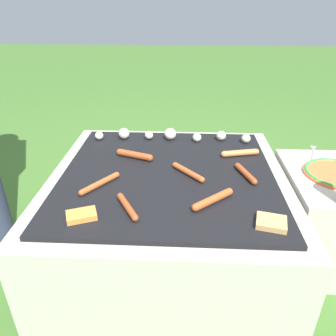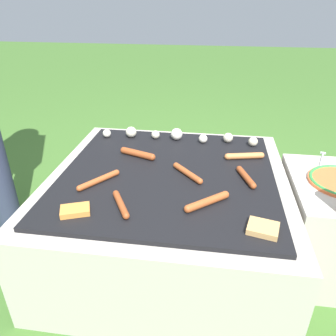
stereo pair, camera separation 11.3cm
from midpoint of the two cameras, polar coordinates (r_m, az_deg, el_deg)
ground_plane at (r=1.63m, az=2.05°, el=-13.94°), size 14.00×14.00×0.00m
grill at (r=1.49m, az=2.18°, el=-7.97°), size 1.00×1.00×0.42m
side_ledge at (r=1.60m, az=28.24°, el=-8.90°), size 0.38×0.50×0.42m
sausage_back_right at (r=1.16m, az=-5.47°, el=-6.36°), size 0.10×0.15×0.02m
sausage_back_left at (r=1.18m, az=9.59°, el=-5.85°), size 0.16×0.14×0.03m
sausage_front_center at (r=1.31m, az=-9.59°, el=-2.14°), size 0.13×0.17×0.02m
sausage_back_center at (r=1.37m, az=15.74°, el=-1.56°), size 0.07×0.16×0.03m
sausage_mid_right at (r=1.54m, az=15.23°, el=2.00°), size 0.18×0.06×0.03m
sausage_front_left at (r=1.35m, az=5.79°, el=-0.92°), size 0.13×0.15×0.02m
sausage_mid_left at (r=1.50m, az=-3.18°, el=2.48°), size 0.18×0.08×0.03m
bread_slice_left at (r=1.16m, az=-13.19°, el=-7.26°), size 0.11×0.10×0.02m
bread_slice_right at (r=1.11m, az=19.09°, el=-9.98°), size 0.11×0.10×0.02m
mushroom_row at (r=1.68m, az=3.44°, el=5.65°), size 0.79×0.08×0.06m
fork_utensil at (r=1.64m, az=26.96°, el=1.08°), size 0.09×0.21×0.01m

